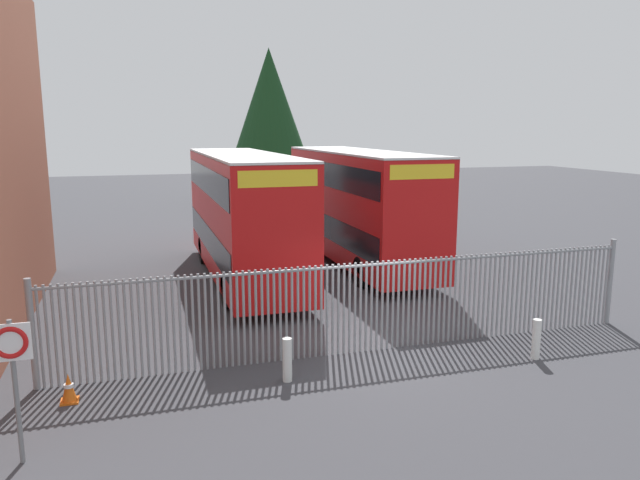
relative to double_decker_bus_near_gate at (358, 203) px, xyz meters
The scene contains 9 objects.
ground_plane 3.99m from the double_decker_bus_near_gate, 163.87° to the right, with size 100.00×100.00×0.00m, color #3D3D42.
palisade_fence 9.53m from the double_decker_bus_near_gate, 109.87° to the right, with size 14.53×0.14×2.35m.
double_decker_bus_near_gate is the anchor object (origin of this frame).
double_decker_bus_behind_fence_left 4.80m from the double_decker_bus_near_gate, 167.05° to the right, with size 2.54×10.81×4.42m.
bollard_near_left 11.54m from the double_decker_bus_near_gate, 118.16° to the right, with size 0.20×0.20×0.95m, color silver.
bollard_center_front 10.70m from the double_decker_bus_near_gate, 87.47° to the right, with size 0.20×0.20×0.95m, color silver.
traffic_cone_by_gate 13.90m from the double_decker_bus_near_gate, 134.93° to the right, with size 0.34×0.34×0.59m.
speed_limit_sign_post 15.68m from the double_decker_bus_near_gate, 130.72° to the right, with size 0.60×0.14×2.40m.
tree_tall_back 20.31m from the double_decker_bus_near_gate, 87.26° to the left, with size 5.33×5.33×10.61m.
Camera 1 is at (-5.21, -12.84, 5.32)m, focal length 33.79 mm.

